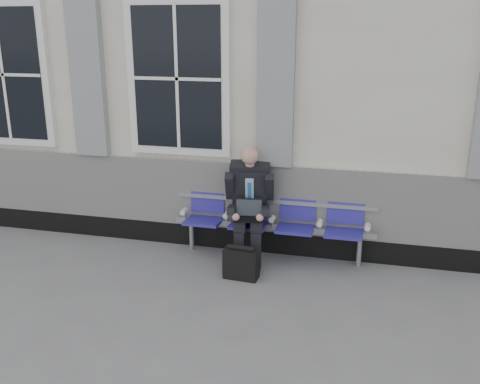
# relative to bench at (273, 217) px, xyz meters

# --- Properties ---
(ground) EXTENTS (70.00, 70.00, 0.00)m
(ground) POSITION_rel_bench_xyz_m (-1.62, -1.32, -0.55)
(ground) COLOR slate
(ground) RESTS_ON ground
(station_building) EXTENTS (14.40, 4.40, 4.49)m
(station_building) POSITION_rel_bench_xyz_m (-1.64, 2.15, 1.67)
(station_building) COLOR silver
(station_building) RESTS_ON ground
(bench) EXTENTS (2.60, 0.47, 0.91)m
(bench) POSITION_rel_bench_xyz_m (0.00, 0.00, 0.00)
(bench) COLOR #9EA0A3
(bench) RESTS_ON ground
(businessman) EXTENTS (0.64, 0.86, 1.48)m
(businessman) POSITION_rel_bench_xyz_m (-0.28, -0.14, 0.24)
(businessman) COLOR black
(businessman) RESTS_ON ground
(briefcase) EXTENTS (0.42, 0.20, 0.42)m
(briefcase) POSITION_rel_bench_xyz_m (-0.25, -0.71, -0.36)
(briefcase) COLOR black
(briefcase) RESTS_ON ground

